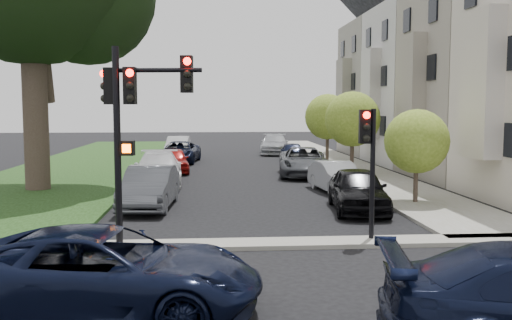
{
  "coord_description": "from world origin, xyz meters",
  "views": [
    {
      "loc": [
        -1.35,
        -12.68,
        3.66
      ],
      "look_at": [
        0.0,
        5.0,
        2.0
      ],
      "focal_mm": 40.0,
      "sensor_mm": 36.0,
      "label": 1
    }
  ],
  "objects": [
    {
      "name": "traffic_signal_secondary",
      "position": [
        2.79,
        2.19,
        2.52
      ],
      "size": [
        0.46,
        0.37,
        3.61
      ],
      "color": "black",
      "rests_on": "ground"
    },
    {
      "name": "ground",
      "position": [
        0.0,
        0.0,
        0.0
      ],
      "size": [
        140.0,
        140.0,
        0.0
      ],
      "primitive_type": "plane",
      "color": "black",
      "rests_on": "ground"
    },
    {
      "name": "house_b",
      "position": [
        12.45,
        15.5,
        6.93
      ],
      "size": [
        7.7,
        7.55,
        15.97
      ],
      "color": "gray",
      "rests_on": "ground"
    },
    {
      "name": "car_parked_9",
      "position": [
        -3.9,
        29.56,
        0.73
      ],
      "size": [
        1.73,
        4.52,
        1.47
      ],
      "primitive_type": "imported",
      "rotation": [
        0.0,
        0.0,
        -0.04
      ],
      "color": "silver",
      "rests_on": "ground"
    },
    {
      "name": "car_parked_6",
      "position": [
        -3.9,
        14.14,
        0.77
      ],
      "size": [
        2.48,
        5.42,
        1.54
      ],
      "primitive_type": "imported",
      "rotation": [
        0.0,
        0.0,
        0.06
      ],
      "color": "silver",
      "rests_on": "ground"
    },
    {
      "name": "car_parked_8",
      "position": [
        -3.53,
        24.74,
        0.7
      ],
      "size": [
        2.82,
        5.24,
        1.4
      ],
      "primitive_type": "imported",
      "rotation": [
        0.0,
        0.0,
        -0.1
      ],
      "color": "black",
      "rests_on": "ground"
    },
    {
      "name": "house_c",
      "position": [
        12.45,
        23.0,
        6.93
      ],
      "size": [
        7.7,
        7.55,
        15.97
      ],
      "color": "gray",
      "rests_on": "ground"
    },
    {
      "name": "grass_strip",
      "position": [
        -9.0,
        24.0,
        0.06
      ],
      "size": [
        8.0,
        44.0,
        0.12
      ],
      "primitive_type": "cube",
      "color": "black",
      "rests_on": "ground"
    },
    {
      "name": "small_tree_c",
      "position": [
        6.2,
        24.37,
        2.99
      ],
      "size": [
        3.0,
        3.0,
        4.5
      ],
      "color": "#3B2D20",
      "rests_on": "ground"
    },
    {
      "name": "car_parked_1",
      "position": [
        3.93,
        11.16,
        0.66
      ],
      "size": [
        1.92,
        4.18,
        1.33
      ],
      "primitive_type": "imported",
      "rotation": [
        0.0,
        0.0,
        0.13
      ],
      "color": "#999BA0",
      "rests_on": "ground"
    },
    {
      "name": "house_d",
      "position": [
        12.45,
        30.5,
        6.93
      ],
      "size": [
        7.7,
        7.55,
        15.97
      ],
      "color": "#A6A18B",
      "rests_on": "ground"
    },
    {
      "name": "sidewalk_right",
      "position": [
        6.75,
        24.0,
        0.06
      ],
      "size": [
        3.5,
        44.0,
        0.12
      ],
      "primitive_type": "cube",
      "color": "gray",
      "rests_on": "ground"
    },
    {
      "name": "small_tree_a",
      "position": [
        6.2,
        7.88,
        2.38
      ],
      "size": [
        2.38,
        2.38,
        3.58
      ],
      "color": "#3B2D20",
      "rests_on": "ground"
    },
    {
      "name": "sidewalk_cross",
      "position": [
        0.0,
        2.0,
        0.06
      ],
      "size": [
        60.0,
        1.0,
        0.12
      ],
      "primitive_type": "cube",
      "color": "gray",
      "rests_on": "ground"
    },
    {
      "name": "car_parked_3",
      "position": [
        3.91,
        24.56,
        0.65
      ],
      "size": [
        1.89,
        3.96,
        1.31
      ],
      "primitive_type": "imported",
      "rotation": [
        0.0,
        0.0,
        -0.09
      ],
      "color": "black",
      "rests_on": "ground"
    },
    {
      "name": "small_tree_b",
      "position": [
        6.2,
        17.68,
        2.99
      ],
      "size": [
        2.99,
        2.99,
        4.49
      ],
      "color": "#3B2D20",
      "rests_on": "ground"
    },
    {
      "name": "car_parked_4",
      "position": [
        3.44,
        31.1,
        0.76
      ],
      "size": [
        2.7,
        5.46,
        1.53
      ],
      "primitive_type": "imported",
      "rotation": [
        0.0,
        0.0,
        -0.11
      ],
      "color": "#999BA0",
      "rests_on": "ground"
    },
    {
      "name": "car_parked_2",
      "position": [
        3.46,
        17.08,
        0.76
      ],
      "size": [
        3.09,
        5.69,
        1.52
      ],
      "primitive_type": "imported",
      "rotation": [
        0.0,
        0.0,
        -0.11
      ],
      "color": "#3F4247",
      "rests_on": "ground"
    },
    {
      "name": "traffic_signal_main",
      "position": [
        -3.39,
        2.23,
        3.58
      ],
      "size": [
        2.54,
        0.67,
        5.19
      ],
      "color": "black",
      "rests_on": "ground"
    },
    {
      "name": "car_parked_7",
      "position": [
        -3.54,
        19.13,
        0.69
      ],
      "size": [
        2.03,
        4.19,
        1.38
      ],
      "primitive_type": "imported",
      "rotation": [
        0.0,
        0.0,
        0.1
      ],
      "color": "maroon",
      "rests_on": "ground"
    },
    {
      "name": "car_parked_5",
      "position": [
        -3.62,
        7.91,
        0.76
      ],
      "size": [
        1.88,
        4.69,
        1.52
      ],
      "primitive_type": "imported",
      "rotation": [
        0.0,
        0.0,
        -0.06
      ],
      "color": "#3F4247",
      "rests_on": "ground"
    },
    {
      "name": "car_parked_0",
      "position": [
        3.72,
        6.78,
        0.76
      ],
      "size": [
        2.26,
        4.65,
        1.53
      ],
      "primitive_type": "imported",
      "rotation": [
        0.0,
        0.0,
        -0.1
      ],
      "color": "black",
      "rests_on": "ground"
    },
    {
      "name": "car_cross_near",
      "position": [
        -3.26,
        -2.75,
        0.77
      ],
      "size": [
        5.83,
        3.22,
        1.54
      ],
      "primitive_type": "imported",
      "rotation": [
        0.0,
        0.0,
        1.45
      ],
      "color": "black",
      "rests_on": "ground"
    }
  ]
}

